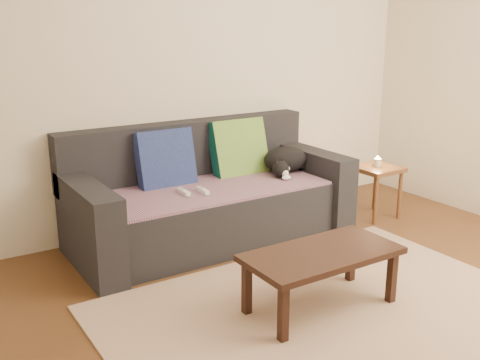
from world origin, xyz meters
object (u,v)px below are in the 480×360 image
at_px(wii_remote_b, 203,191).
at_px(coffee_table, 322,259).
at_px(sofa, 208,200).
at_px(side_table, 377,176).
at_px(cat, 286,160).
at_px(wii_remote_a, 184,192).

bearing_deg(wii_remote_b, coffee_table, -169.55).
height_order(sofa, side_table, sofa).
xyz_separation_m(cat, wii_remote_a, (-0.98, -0.11, -0.08)).
bearing_deg(cat, wii_remote_a, 178.54).
height_order(sofa, coffee_table, sofa).
bearing_deg(wii_remote_b, wii_remote_a, 74.52).
bearing_deg(cat, wii_remote_b, -177.58).
relative_size(cat, wii_remote_b, 3.15).
bearing_deg(side_table, coffee_table, -145.61).
xyz_separation_m(cat, wii_remote_b, (-0.85, -0.15, -0.08)).
bearing_deg(coffee_table, wii_remote_a, 103.11).
bearing_deg(coffee_table, sofa, 89.95).
xyz_separation_m(wii_remote_b, coffee_table, (0.14, -1.14, -0.14)).
bearing_deg(wii_remote_b, side_table, -92.01).
bearing_deg(cat, side_table, -29.33).
distance_m(cat, wii_remote_a, 0.99).
height_order(cat, coffee_table, cat).
bearing_deg(coffee_table, side_table, 34.39).
bearing_deg(wii_remote_a, side_table, -96.25).
height_order(sofa, cat, sofa).
distance_m(wii_remote_b, side_table, 1.60).
xyz_separation_m(wii_remote_a, wii_remote_b, (0.13, -0.04, 0.00)).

